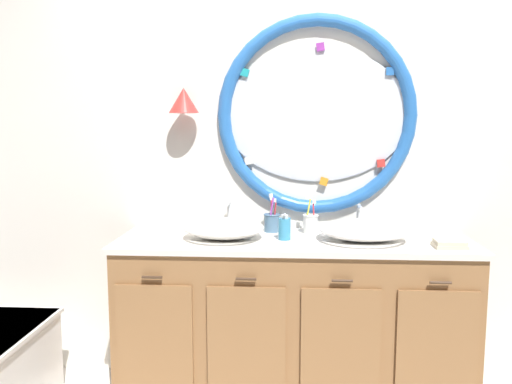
% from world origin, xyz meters
% --- Properties ---
extents(back_wall_assembly, '(6.40, 0.26, 2.60)m').
position_xyz_m(back_wall_assembly, '(0.01, 0.59, 1.32)').
color(back_wall_assembly, silver).
rests_on(back_wall_assembly, ground_plane).
extents(vanity_counter, '(1.87, 0.62, 0.90)m').
position_xyz_m(vanity_counter, '(0.06, 0.26, 0.45)').
color(vanity_counter, olive).
rests_on(vanity_counter, ground_plane).
extents(sink_basin_left, '(0.43, 0.43, 0.11)m').
position_xyz_m(sink_basin_left, '(-0.31, 0.23, 0.96)').
color(sink_basin_left, white).
rests_on(sink_basin_left, vanity_counter).
extents(sink_basin_right, '(0.47, 0.47, 0.11)m').
position_xyz_m(sink_basin_right, '(0.43, 0.23, 0.96)').
color(sink_basin_right, white).
rests_on(sink_basin_right, vanity_counter).
extents(faucet_set_left, '(0.23, 0.14, 0.18)m').
position_xyz_m(faucet_set_left, '(-0.31, 0.47, 0.97)').
color(faucet_set_left, silver).
rests_on(faucet_set_left, vanity_counter).
extents(faucet_set_right, '(0.21, 0.13, 0.16)m').
position_xyz_m(faucet_set_right, '(0.43, 0.47, 0.97)').
color(faucet_set_right, silver).
rests_on(faucet_set_right, vanity_counter).
extents(toothbrush_holder_left, '(0.09, 0.09, 0.22)m').
position_xyz_m(toothbrush_holder_left, '(-0.06, 0.44, 0.96)').
color(toothbrush_holder_left, slate).
rests_on(toothbrush_holder_left, vanity_counter).
extents(toothbrush_holder_right, '(0.09, 0.09, 0.22)m').
position_xyz_m(toothbrush_holder_right, '(0.15, 0.41, 0.96)').
color(toothbrush_holder_right, white).
rests_on(toothbrush_holder_right, vanity_counter).
extents(soap_dispenser, '(0.06, 0.07, 0.14)m').
position_xyz_m(soap_dispenser, '(0.01, 0.23, 0.97)').
color(soap_dispenser, '#388EBC').
rests_on(soap_dispenser, vanity_counter).
extents(folded_hand_towel, '(0.15, 0.12, 0.04)m').
position_xyz_m(folded_hand_towel, '(0.83, 0.11, 0.92)').
color(folded_hand_towel, beige).
rests_on(folded_hand_towel, vanity_counter).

